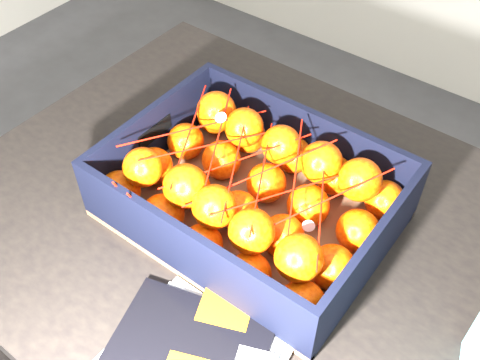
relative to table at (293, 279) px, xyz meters
The scene contains 4 objects.
table is the anchor object (origin of this frame).
produce_crate 0.17m from the table, behind, with size 0.44×0.33×0.12m.
clementine_heap 0.19m from the table, behind, with size 0.43×0.31×0.12m.
mesh_net 0.24m from the table, behind, with size 0.37×0.30×0.09m.
Camera 1 is at (0.59, -0.33, 1.48)m, focal length 41.90 mm.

